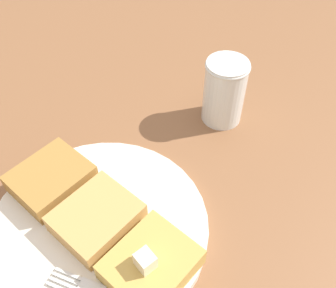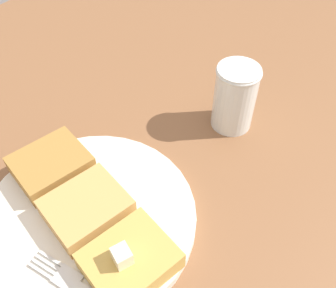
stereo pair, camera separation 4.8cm
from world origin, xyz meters
The scene contains 7 objects.
table_surface centered at (0.00, 0.00, 1.05)cm, with size 127.90×127.90×2.09cm, color brown.
plate centered at (9.45, 9.56, 2.87)cm, with size 25.92×25.92×1.35cm.
toast_slice_left centered at (1.13, 11.41, 4.79)cm, with size 7.65×8.95×2.70cm, color tan.
toast_slice_middle centered at (9.45, 9.56, 4.79)cm, with size 7.65×8.95×2.70cm, color tan.
toast_slice_right centered at (17.77, 7.71, 4.79)cm, with size 7.65×8.95×2.70cm, color #A87938.
butter_pat_primary centered at (1.23, 12.23, 7.10)cm, with size 1.91×1.72×1.91cm, color #F1E8C3.
syrup_jar centered at (4.47, -15.50, 6.78)cm, with size 6.30×6.30×10.03cm.
Camera 1 is at (-8.56, 25.48, 42.17)cm, focal length 40.00 mm.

